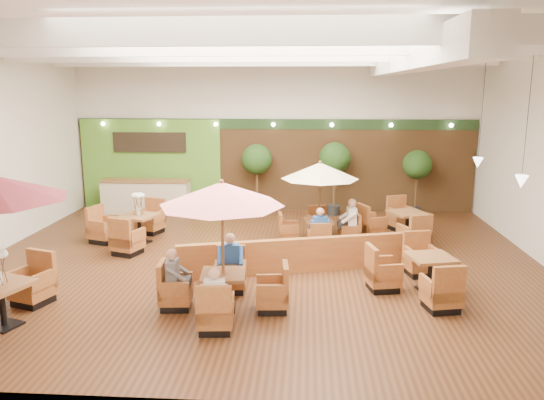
# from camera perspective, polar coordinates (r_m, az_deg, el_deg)

# --- Properties ---
(room) EXTENTS (14.04, 14.00, 5.52)m
(room) POSITION_cam_1_polar(r_m,az_deg,el_deg) (13.86, -0.02, 9.27)
(room) COLOR #381E0F
(room) RESTS_ON ground
(service_counter) EXTENTS (3.00, 0.75, 1.18)m
(service_counter) POSITION_cam_1_polar(r_m,az_deg,el_deg) (18.92, -13.39, 0.36)
(service_counter) COLOR beige
(service_counter) RESTS_ON ground
(booth_divider) EXTENTS (5.78, 1.75, 0.82)m
(booth_divider) POSITION_cam_1_polar(r_m,az_deg,el_deg) (12.61, 3.37, -5.94)
(booth_divider) COLOR brown
(booth_divider) RESTS_ON ground
(table_1) EXTENTS (2.58, 2.58, 2.61)m
(table_1) POSITION_cam_1_polar(r_m,az_deg,el_deg) (10.15, -5.38, -2.37)
(table_1) COLOR brown
(table_1) RESTS_ON ground
(table_2) EXTENTS (2.33, 2.33, 2.34)m
(table_2) POSITION_cam_1_polar(r_m,az_deg,el_deg) (14.67, 5.15, 1.43)
(table_2) COLOR brown
(table_2) RESTS_ON ground
(table_3) EXTENTS (2.05, 2.92, 1.60)m
(table_3) POSITION_cam_1_polar(r_m,az_deg,el_deg) (15.40, -15.05, -2.81)
(table_3) COLOR brown
(table_3) RESTS_ON ground
(table_4) EXTENTS (1.91, 2.76, 1.00)m
(table_4) POSITION_cam_1_polar(r_m,az_deg,el_deg) (11.87, 15.25, -7.72)
(table_4) COLOR brown
(table_4) RESTS_ON ground
(table_5) EXTENTS (2.08, 2.94, 1.03)m
(table_5) POSITION_cam_1_polar(r_m,az_deg,el_deg) (15.69, 13.23, -2.75)
(table_5) COLOR brown
(table_5) RESTS_ON ground
(topiary_0) EXTENTS (1.04, 1.04, 2.42)m
(topiary_0) POSITION_cam_1_polar(r_m,az_deg,el_deg) (18.15, -1.64, 4.10)
(topiary_0) COLOR black
(topiary_0) RESTS_ON ground
(topiary_1) EXTENTS (1.07, 1.07, 2.49)m
(topiary_1) POSITION_cam_1_polar(r_m,az_deg,el_deg) (18.09, 6.76, 4.18)
(topiary_1) COLOR black
(topiary_1) RESTS_ON ground
(topiary_2) EXTENTS (0.97, 0.97, 2.25)m
(topiary_2) POSITION_cam_1_polar(r_m,az_deg,el_deg) (18.46, 15.35, 3.43)
(topiary_2) COLOR black
(topiary_2) RESTS_ON ground
(diner_0) EXTENTS (0.38, 0.32, 0.75)m
(diner_0) POSITION_cam_1_polar(r_m,az_deg,el_deg) (9.58, -6.17, -9.81)
(diner_0) COLOR white
(diner_0) RESTS_ON ground
(diner_1) EXTENTS (0.42, 0.35, 0.81)m
(diner_1) POSITION_cam_1_polar(r_m,az_deg,el_deg) (11.34, -4.52, -6.15)
(diner_1) COLOR #244E9C
(diner_1) RESTS_ON ground
(diner_2) EXTENTS (0.31, 0.38, 0.76)m
(diner_2) POSITION_cam_1_polar(r_m,az_deg,el_deg) (10.64, -10.39, -7.66)
(diner_2) COLOR slate
(diner_2) RESTS_ON ground
(diner_3) EXTENTS (0.40, 0.34, 0.76)m
(diner_3) POSITION_cam_1_polar(r_m,az_deg,el_deg) (14.02, 5.15, -2.70)
(diner_3) COLOR #244E9C
(diner_3) RESTS_ON ground
(diner_4) EXTENTS (0.34, 0.42, 0.83)m
(diner_4) POSITION_cam_1_polar(r_m,az_deg,el_deg) (14.89, 8.36, -1.81)
(diner_4) COLOR white
(diner_4) RESTS_ON ground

